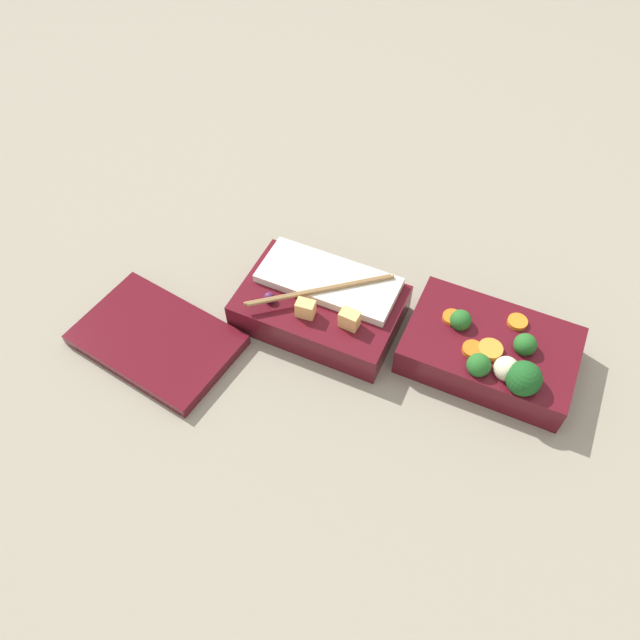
# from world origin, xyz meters

# --- Properties ---
(ground_plane) EXTENTS (3.00, 3.00, 0.00)m
(ground_plane) POSITION_xyz_m (0.00, 0.00, 0.00)
(ground_plane) COLOR gray
(bento_tray_vegetable) EXTENTS (0.21, 0.14, 0.08)m
(bento_tray_vegetable) POSITION_xyz_m (-0.11, -0.02, 0.03)
(bento_tray_vegetable) COLOR #510F19
(bento_tray_vegetable) RESTS_ON ground_plane
(bento_tray_rice) EXTENTS (0.21, 0.14, 0.07)m
(bento_tray_rice) POSITION_xyz_m (0.12, -0.00, 0.03)
(bento_tray_rice) COLOR #510F19
(bento_tray_rice) RESTS_ON ground_plane
(bento_lid) EXTENTS (0.23, 0.16, 0.02)m
(bento_lid) POSITION_xyz_m (0.30, 0.13, 0.01)
(bento_lid) COLOR #510F19
(bento_lid) RESTS_ON ground_plane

